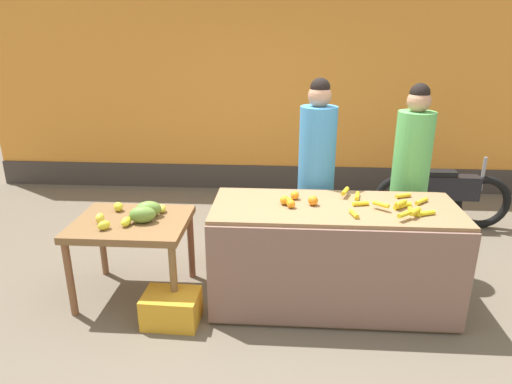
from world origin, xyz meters
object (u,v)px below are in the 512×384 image
Objects in this scene: vendor_woman_blue_shirt at (316,177)px; vendor_woman_green_shirt at (410,180)px; parked_motorcycle at (442,195)px; produce_sack at (227,235)px; produce_crate at (172,308)px.

vendor_woman_green_shirt is (0.88, 0.06, -0.02)m from vendor_woman_blue_shirt.
parked_motorcycle is 2.64m from produce_sack.
parked_motorcycle is at bearing 55.81° from vendor_woman_green_shirt.
produce_sack reaches higher than produce_crate.
parked_motorcycle is 3.46m from produce_crate.
vendor_woman_blue_shirt reaches higher than parked_motorcycle.
vendor_woman_blue_shirt is at bearing 41.22° from produce_crate.
vendor_woman_blue_shirt is at bearing -176.17° from vendor_woman_green_shirt.
vendor_woman_green_shirt is 1.32m from parked_motorcycle.
vendor_woman_green_shirt is 1.13× the size of parked_motorcycle.
parked_motorcycle is 3.64× the size of produce_crate.
produce_sack is (-1.74, -0.04, -0.62)m from vendor_woman_green_shirt.
vendor_woman_green_shirt reaches higher than produce_sack.
vendor_woman_green_shirt is 1.85m from produce_sack.
vendor_woman_green_shirt is at bearing 3.83° from vendor_woman_blue_shirt.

